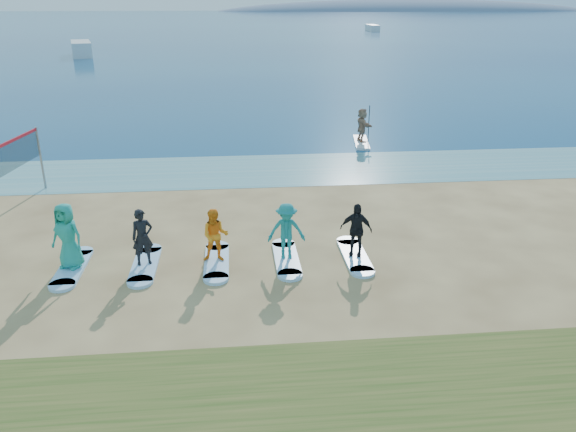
{
  "coord_description": "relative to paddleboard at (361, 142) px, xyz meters",
  "views": [
    {
      "loc": [
        -1.2,
        -13.57,
        7.24
      ],
      "look_at": [
        0.33,
        2.0,
        1.1
      ],
      "focal_mm": 35.0,
      "sensor_mm": 36.0,
      "label": 1
    }
  ],
  "objects": [
    {
      "name": "ground",
      "position": [
        -5.48,
        -14.86,
        -0.06
      ],
      "size": [
        600.0,
        600.0,
        0.0
      ],
      "primitive_type": "plane",
      "color": "tan",
      "rests_on": "ground"
    },
    {
      "name": "shallow_water",
      "position": [
        -5.48,
        -4.36,
        -0.05
      ],
      "size": [
        600.0,
        600.0,
        0.0
      ],
      "primitive_type": "plane",
      "color": "teal",
      "rests_on": "ground"
    },
    {
      "name": "student_4",
      "position": [
        -3.23,
        -13.6,
        0.83
      ],
      "size": [
        1.02,
        0.69,
        1.6
      ],
      "primitive_type": "imported",
      "rotation": [
        0.0,
        0.0,
        -0.35
      ],
      "color": "black",
      "rests_on": "surfboard_4"
    },
    {
      "name": "surfboard_0",
      "position": [
        -11.39,
        -13.6,
        -0.01
      ],
      "size": [
        0.7,
        2.2,
        0.09
      ],
      "primitive_type": "cube",
      "color": "#A4D7FF",
      "rests_on": "ground"
    },
    {
      "name": "surfboard_3",
      "position": [
        -5.27,
        -13.6,
        -0.01
      ],
      "size": [
        0.7,
        2.2,
        0.09
      ],
      "primitive_type": "cube",
      "color": "#A4D7FF",
      "rests_on": "ground"
    },
    {
      "name": "surfboard_1",
      "position": [
        -9.35,
        -13.6,
        -0.01
      ],
      "size": [
        0.7,
        2.2,
        0.09
      ],
      "primitive_type": "cube",
      "color": "#A4D7FF",
      "rests_on": "ground"
    },
    {
      "name": "boat_offshore_a",
      "position": [
        -25.99,
        49.42,
        -0.06
      ],
      "size": [
        4.27,
        8.18,
        1.83
      ],
      "primitive_type": "cube",
      "rotation": [
        0.0,
        0.0,
        0.26
      ],
      "color": "silver",
      "rests_on": "ground"
    },
    {
      "name": "island_ridge",
      "position": [
        89.52,
        285.14,
        -0.06
      ],
      "size": [
        220.0,
        56.0,
        18.0
      ],
      "primitive_type": "ellipsoid",
      "color": "slate",
      "rests_on": "ground"
    },
    {
      "name": "student_0",
      "position": [
        -11.39,
        -13.6,
        0.98
      ],
      "size": [
        1.08,
        0.9,
        1.89
      ],
      "primitive_type": "imported",
      "rotation": [
        0.0,
        0.0,
        -0.38
      ],
      "color": "teal",
      "rests_on": "surfboard_0"
    },
    {
      "name": "student_1",
      "position": [
        -9.35,
        -13.6,
        0.85
      ],
      "size": [
        0.7,
        0.57,
        1.64
      ],
      "primitive_type": "imported",
      "rotation": [
        0.0,
        0.0,
        0.34
      ],
      "color": "black",
      "rests_on": "surfboard_1"
    },
    {
      "name": "paddleboard",
      "position": [
        0.0,
        0.0,
        0.0
      ],
      "size": [
        1.14,
        3.07,
        0.12
      ],
      "primitive_type": "cube",
      "rotation": [
        0.0,
        0.0,
        -0.15
      ],
      "color": "silver",
      "rests_on": "ground"
    },
    {
      "name": "surfboard_2",
      "position": [
        -7.31,
        -13.6,
        -0.01
      ],
      "size": [
        0.7,
        2.2,
        0.09
      ],
      "primitive_type": "cube",
      "color": "#A4D7FF",
      "rests_on": "ground"
    },
    {
      "name": "ocean",
      "position": [
        -5.48,
        145.14,
        -0.05
      ],
      "size": [
        600.0,
        600.0,
        0.0
      ],
      "primitive_type": "plane",
      "color": "navy",
      "rests_on": "ground"
    },
    {
      "name": "boat_offshore_b",
      "position": [
        24.85,
        100.47,
        -0.06
      ],
      "size": [
        2.01,
        6.89,
        1.37
      ],
      "primitive_type": "cube",
      "rotation": [
        0.0,
        0.0,
        -0.01
      ],
      "color": "silver",
      "rests_on": "ground"
    },
    {
      "name": "student_3",
      "position": [
        -5.27,
        -13.6,
        0.87
      ],
      "size": [
        1.11,
        0.67,
        1.68
      ],
      "primitive_type": "imported",
      "rotation": [
        0.0,
        0.0,
        -0.05
      ],
      "color": "teal",
      "rests_on": "surfboard_3"
    },
    {
      "name": "surfboard_4",
      "position": [
        -3.23,
        -13.6,
        -0.01
      ],
      "size": [
        0.7,
        2.2,
        0.09
      ],
      "primitive_type": "cube",
      "color": "#A4D7FF",
      "rests_on": "ground"
    },
    {
      "name": "student_2",
      "position": [
        -7.31,
        -13.6,
        0.82
      ],
      "size": [
        0.81,
        0.65,
        1.57
      ],
      "primitive_type": "imported",
      "rotation": [
        0.0,
        0.0,
        -0.07
      ],
      "color": "orange",
      "rests_on": "surfboard_2"
    },
    {
      "name": "paddleboarder",
      "position": [
        0.0,
        0.0,
        0.93
      ],
      "size": [
        0.77,
        1.67,
        1.73
      ],
      "primitive_type": "imported",
      "rotation": [
        0.0,
        0.0,
        1.73
      ],
      "color": "tan",
      "rests_on": "paddleboard"
    }
  ]
}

